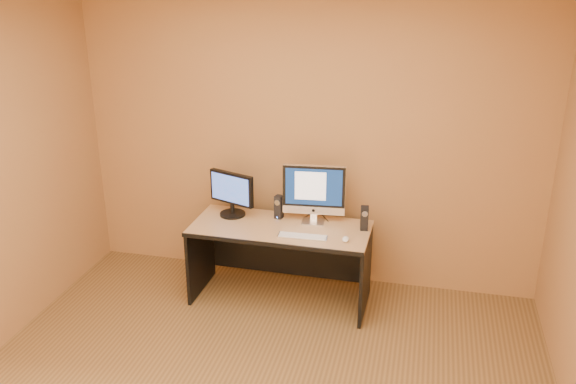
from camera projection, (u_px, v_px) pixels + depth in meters
The scene contains 10 objects.
walls at pixel (235, 235), 3.37m from camera, with size 4.00×4.00×2.60m, color olive, non-canonical shape.
desk at pixel (280, 264), 5.11m from camera, with size 1.46×0.64×0.68m, color #AB8055, non-canonical shape.
imac at pixel (314, 194), 4.99m from camera, with size 0.52×0.19×0.50m, color silver, non-canonical shape.
second_monitor at pixel (232, 194), 5.15m from camera, with size 0.44×0.22×0.38m, color black, non-canonical shape.
speaker_left at pixel (279, 207), 5.13m from camera, with size 0.06×0.07×0.20m, color black, non-canonical shape.
speaker_right at pixel (364, 218), 4.90m from camera, with size 0.06×0.07×0.20m, color black, non-canonical shape.
keyboard at pixel (302, 236), 4.80m from camera, with size 0.39×0.11×0.02m, color silver.
mouse at pixel (346, 239), 4.73m from camera, with size 0.05×0.09×0.03m, color white.
cable_a at pixel (324, 217), 5.17m from camera, with size 0.01×0.01×0.20m, color black.
cable_b at pixel (308, 215), 5.20m from camera, with size 0.01×0.01×0.16m, color black.
Camera 1 is at (0.99, -2.91, 2.73)m, focal length 38.00 mm.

